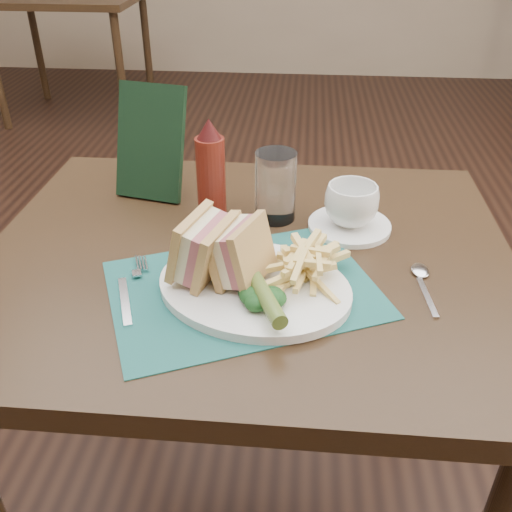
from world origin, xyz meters
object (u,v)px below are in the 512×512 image
Objects in this scene: table_bg_left at (76,57)px; saucer at (349,226)px; plate at (254,287)px; ketchup_bottle at (211,168)px; table_main at (249,405)px; drinking_glass at (276,186)px; check_presenter at (151,142)px; placemat at (243,289)px; sandwich_half_a at (189,244)px; sandwich_half_b at (228,248)px; coffee_cup at (351,205)px.

table_bg_left is 6.00× the size of saucer.
plate is 1.61× the size of ketchup_bottle.
plate is at bearing -79.68° from table_main.
drinking_glass is (1.45, -2.73, 0.44)m from table_bg_left.
check_presenter reaches higher than ketchup_bottle.
plate is (0.02, -0.01, 0.01)m from placemat.
saucer is (0.17, 0.21, 0.00)m from placemat.
plate is at bearing -17.55° from placemat.
ketchup_bottle is at bearing 129.80° from plate.
table_main is 0.39m from placemat.
sandwich_half_a is 0.25m from drinking_glass.
sandwich_half_b reaches higher than plate.
drinking_glass is at bearing -6.68° from check_presenter.
sandwich_half_b is 0.53× the size of ketchup_bottle.
coffee_cup is at bearing -4.10° from check_presenter.
drinking_glass reaches higher than saucer.
placemat is 1.79× the size of check_presenter.
saucer is at bearing 66.79° from sandwich_half_b.
sandwich_half_b is at bearing -134.85° from saucer.
placemat is at bearing -4.59° from sandwich_half_b.
sandwich_half_a is (-0.10, 0.02, 0.06)m from plate.
saucer is (0.18, 0.09, 0.38)m from table_main.
table_bg_left is 3.30m from placemat.
plate is 2.31× the size of drinking_glass.
ketchup_bottle is (-0.08, 0.13, 0.47)m from table_main.
drinking_glass is (0.03, 0.24, 0.06)m from placemat.
table_bg_left is at bearing 115.52° from placemat.
sandwich_half_a is 0.33m from saucer.
placemat is (1.41, -2.96, 0.38)m from table_bg_left.
table_bg_left is at bearing 117.99° from drinking_glass.
coffee_cup reaches higher than saucer.
sandwich_half_b is at bearing -100.61° from table_main.
plate is at bearing -0.91° from sandwich_half_b.
ketchup_bottle is at bearing 172.05° from saucer.
table_main is 0.46m from drinking_glass.
drinking_glass is at bearing 72.54° from table_main.
plate is (1.43, -2.97, 0.38)m from table_bg_left.
saucer is at bearing -7.95° from ketchup_bottle.
table_main is at bearing -63.66° from table_bg_left.
check_presenter is (-0.13, 0.08, 0.01)m from ketchup_bottle.
placemat reaches higher than table_bg_left.
check_presenter is at bearing 142.80° from plate.
coffee_cup reaches higher than placemat.
check_presenter reaches higher than table_bg_left.
plate reaches higher than table_main.
placemat is at bearing -129.74° from saucer.
table_main is at bearing -151.78° from saucer.
check_presenter is (-0.21, 0.32, 0.11)m from placemat.
coffee_cup reaches higher than plate.
sandwich_half_b reaches higher than saucer.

